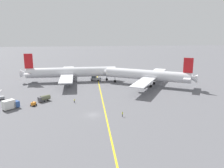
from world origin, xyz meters
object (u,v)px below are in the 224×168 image
airliner_being_pushed (148,75)px  gse_fuel_bowser_stubby (44,98)px  pushback_tug (96,79)px  ground_crew_marshaller_foreground (122,114)px  gse_catering_truck_tall (10,104)px  gse_gpu_cart_small (33,104)px  ground_crew_ramp_agent_by_cones (74,101)px  airliner_at_gate_left (71,72)px

airliner_being_pushed → gse_fuel_bowser_stubby: size_ratio=9.40×
airliner_being_pushed → pushback_tug: airliner_being_pushed is taller
ground_crew_marshaller_foreground → gse_catering_truck_tall: bearing=163.2°
airliner_being_pushed → gse_catering_truck_tall: (-58.46, -30.32, -3.57)m
gse_fuel_bowser_stubby → pushback_tug: bearing=58.5°
gse_gpu_cart_small → gse_fuel_bowser_stubby: size_ratio=0.51×
airliner_being_pushed → gse_fuel_bowser_stubby: bearing=-155.2°
ground_crew_marshaller_foreground → gse_gpu_cart_small: bearing=155.2°
ground_crew_marshaller_foreground → ground_crew_ramp_agent_by_cones: size_ratio=1.11×
gse_gpu_cart_small → ground_crew_marshaller_foreground: 35.10m
pushback_tug → gse_gpu_cart_small: pushback_tug is taller
ground_crew_ramp_agent_by_cones → gse_catering_truck_tall: bearing=-166.7°
gse_fuel_bowser_stubby → ground_crew_ramp_agent_by_cones: bearing=-13.1°
ground_crew_marshaller_foreground → gse_fuel_bowser_stubby: bearing=145.2°
gse_gpu_cart_small → gse_fuel_bowser_stubby: 6.13m
ground_crew_marshaller_foreground → pushback_tug: bearing=96.9°
airliner_at_gate_left → ground_crew_marshaller_foreground: (20.21, -55.46, -4.16)m
gse_fuel_bowser_stubby → ground_crew_marshaller_foreground: bearing=-34.8°
airliner_being_pushed → ground_crew_marshaller_foreground: airliner_being_pushed is taller
gse_fuel_bowser_stubby → airliner_being_pushed: bearing=24.8°
pushback_tug → ground_crew_ramp_agent_by_cones: bearing=-104.3°
pushback_tug → gse_fuel_bowser_stubby: 42.21m
airliner_at_gate_left → gse_fuel_bowser_stubby: (-8.61, -35.42, -3.73)m
airliner_being_pushed → gse_catering_truck_tall: 65.95m
pushback_tug → airliner_at_gate_left: bearing=-177.6°
gse_gpu_cart_small → ground_crew_ramp_agent_by_cones: 15.40m
gse_gpu_cart_small → airliner_being_pushed: bearing=28.3°
gse_fuel_bowser_stubby → ground_crew_ramp_agent_by_cones: size_ratio=3.16×
pushback_tug → ground_crew_marshaller_foreground: 56.44m
gse_gpu_cart_small → gse_catering_truck_tall: (-7.49, -2.88, 0.96)m
gse_gpu_cart_small → gse_fuel_bowser_stubby: (3.04, 5.30, 0.54)m
pushback_tug → gse_fuel_bowser_stubby: size_ratio=1.69×
airliner_being_pushed → pushback_tug: size_ratio=5.56×
gse_fuel_bowser_stubby → ground_crew_ramp_agent_by_cones: (12.17, -2.84, -0.53)m
airliner_at_gate_left → pushback_tug: bearing=2.4°
airliner_being_pushed → ground_crew_ramp_agent_by_cones: bearing=-145.1°
airliner_at_gate_left → gse_gpu_cart_small: 42.58m
gse_fuel_bowser_stubby → gse_catering_truck_tall: bearing=-142.1°
gse_fuel_bowser_stubby → gse_gpu_cart_small: bearing=-119.8°
gse_fuel_bowser_stubby → ground_crew_marshaller_foreground: size_ratio=2.84×
airliner_being_pushed → ground_crew_ramp_agent_by_cones: size_ratio=29.69×
pushback_tug → ground_crew_ramp_agent_by_cones: size_ratio=5.34×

